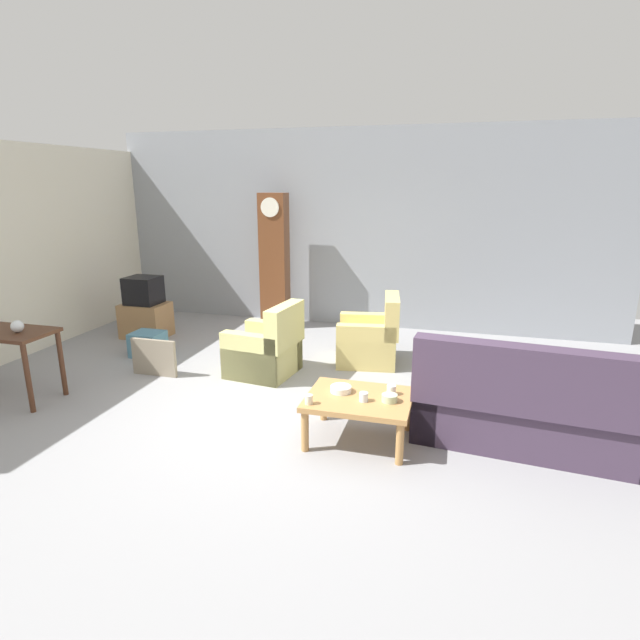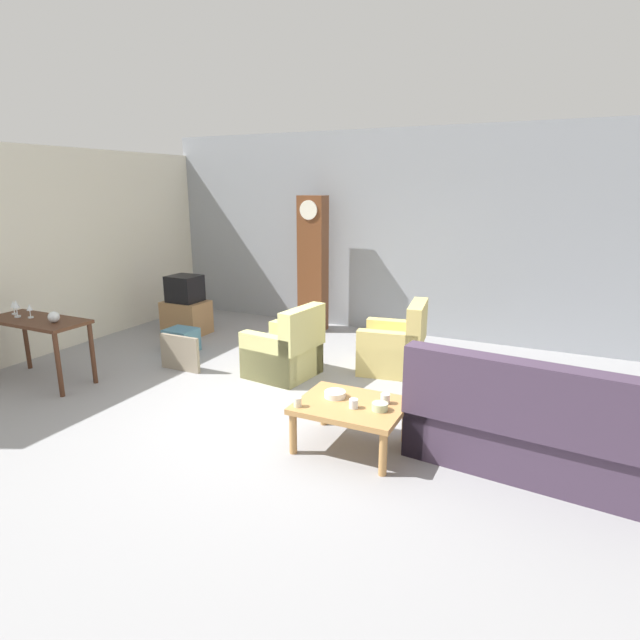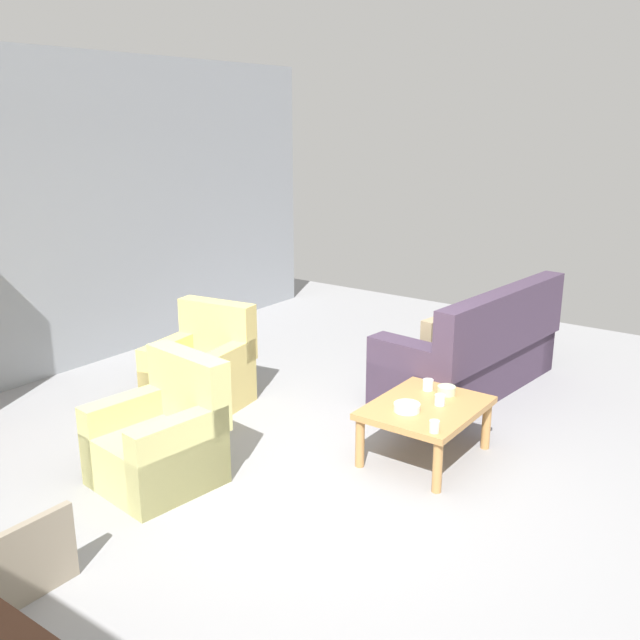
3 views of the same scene
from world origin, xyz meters
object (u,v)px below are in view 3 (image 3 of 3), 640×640
at_px(armchair_olive_near, 161,442).
at_px(coffee_table_wood, 426,412).
at_px(cup_white_porcelain, 428,385).
at_px(cup_cream_tall, 434,426).
at_px(bowl_shallow_green, 447,390).
at_px(cup_blue_rimmed, 440,400).
at_px(armchair_olive_far, 202,373).
at_px(bowl_white_stacked, 407,407).
at_px(framed_picture_leaning, 26,563).
at_px(couch_floral, 473,355).

distance_m(armchair_olive_near, coffee_table_wood, 2.00).
bearing_deg(cup_white_porcelain, coffee_table_wood, -154.69).
height_order(cup_cream_tall, bowl_shallow_green, cup_cream_tall).
distance_m(coffee_table_wood, cup_cream_tall, 0.50).
distance_m(armchair_olive_near, cup_cream_tall, 1.96).
bearing_deg(cup_blue_rimmed, armchair_olive_far, 98.30).
bearing_deg(bowl_white_stacked, framed_picture_leaning, 161.30).
relative_size(armchair_olive_near, armchair_olive_far, 1.00).
xyz_separation_m(bowl_white_stacked, bowl_shallow_green, (0.47, -0.09, 0.00)).
height_order(armchair_olive_near, cup_cream_tall, armchair_olive_near).
distance_m(armchair_olive_far, bowl_shallow_green, 2.25).
relative_size(coffee_table_wood, cup_blue_rimmed, 11.66).
bearing_deg(armchair_olive_near, bowl_shallow_green, -38.71).
relative_size(framed_picture_leaning, cup_white_porcelain, 6.69).
distance_m(cup_blue_rimmed, bowl_shallow_green, 0.23).
xyz_separation_m(armchair_olive_near, coffee_table_wood, (1.46, -1.37, 0.07)).
height_order(couch_floral, bowl_shallow_green, couch_floral).
bearing_deg(coffee_table_wood, framed_picture_leaning, 161.31).
xyz_separation_m(armchair_olive_near, framed_picture_leaning, (-1.34, -0.42, -0.07)).
bearing_deg(couch_floral, armchair_olive_far, 134.58).
relative_size(armchair_olive_far, bowl_shallow_green, 6.44).
xyz_separation_m(cup_white_porcelain, cup_cream_tall, (-0.68, -0.41, -0.00)).
height_order(armchair_olive_far, cup_cream_tall, armchair_olive_far).
height_order(cup_white_porcelain, cup_cream_tall, cup_white_porcelain).
height_order(framed_picture_leaning, cup_white_porcelain, cup_white_porcelain).
bearing_deg(bowl_white_stacked, cup_white_porcelain, 8.38).
distance_m(cup_blue_rimmed, cup_cream_tall, 0.50).
distance_m(framed_picture_leaning, bowl_white_stacked, 2.76).
height_order(cup_white_porcelain, bowl_shallow_green, cup_white_porcelain).
bearing_deg(framed_picture_leaning, cup_cream_tall, -27.00).
bearing_deg(bowl_shallow_green, armchair_olive_far, 104.23).
bearing_deg(armchair_olive_far, coffee_table_wood, -82.92).
height_order(couch_floral, armchair_olive_near, couch_floral).
bearing_deg(coffee_table_wood, cup_cream_tall, -145.69).
xyz_separation_m(armchair_olive_near, cup_cream_tall, (1.05, -1.64, 0.18)).
xyz_separation_m(coffee_table_wood, cup_blue_rimmed, (0.06, -0.08, 0.10)).
xyz_separation_m(framed_picture_leaning, cup_cream_tall, (2.39, -1.22, 0.25)).
xyz_separation_m(coffee_table_wood, bowl_shallow_green, (0.29, -0.03, 0.10)).
bearing_deg(bowl_white_stacked, cup_blue_rimmed, -30.96).
distance_m(cup_white_porcelain, cup_blue_rimmed, 0.31).
xyz_separation_m(cup_blue_rimmed, bowl_white_stacked, (-0.25, 0.15, -0.01)).
height_order(coffee_table_wood, bowl_white_stacked, bowl_white_stacked).
relative_size(armchair_olive_far, cup_blue_rimmed, 11.18).
relative_size(coffee_table_wood, cup_cream_tall, 11.13).
bearing_deg(cup_blue_rimmed, bowl_shallow_green, 13.67).
xyz_separation_m(cup_cream_tall, bowl_white_stacked, (0.21, 0.34, -0.01)).
height_order(cup_white_porcelain, bowl_white_stacked, cup_white_porcelain).
xyz_separation_m(cup_white_porcelain, cup_blue_rimmed, (-0.22, -0.22, -0.00)).
bearing_deg(coffee_table_wood, armchair_olive_far, 97.08).
distance_m(framed_picture_leaning, bowl_shallow_green, 3.24).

